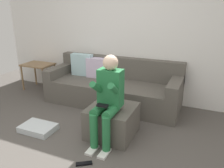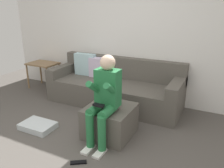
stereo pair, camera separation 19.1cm
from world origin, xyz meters
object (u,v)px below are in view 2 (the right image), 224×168
at_px(person_seated, 104,96).
at_px(side_table, 43,67).
at_px(remote_near_ottoman, 78,162).
at_px(ottoman, 110,121).
at_px(couch_sectional, 114,87).
at_px(storage_bin, 38,126).

xyz_separation_m(person_seated, side_table, (-2.24, 1.27, -0.17)).
xyz_separation_m(person_seated, remote_near_ottoman, (-0.05, -0.55, -0.64)).
height_order(ottoman, remote_near_ottoman, ottoman).
distance_m(couch_sectional, remote_near_ottoman, 1.84).
bearing_deg(person_seated, side_table, 150.38).
bearing_deg(couch_sectional, side_table, 177.97).
bearing_deg(person_seated, ottoman, 93.85).
bearing_deg(storage_bin, couch_sectional, 67.10).
bearing_deg(remote_near_ottoman, storage_bin, 125.44).
xyz_separation_m(couch_sectional, ottoman, (0.45, -1.04, -0.09)).
distance_m(couch_sectional, person_seated, 1.34).
relative_size(ottoman, remote_near_ottoman, 3.36).
relative_size(person_seated, remote_near_ottoman, 6.20).
xyz_separation_m(side_table, remote_near_ottoman, (2.19, -1.83, -0.47)).
height_order(ottoman, person_seated, person_seated).
bearing_deg(side_table, storage_bin, -50.54).
bearing_deg(remote_near_ottoman, side_table, 106.54).
relative_size(person_seated, side_table, 1.86).
height_order(couch_sectional, side_table, couch_sectional).
distance_m(ottoman, storage_bin, 1.11).
distance_m(couch_sectional, ottoman, 1.14).
xyz_separation_m(couch_sectional, side_table, (-1.77, 0.06, 0.18)).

